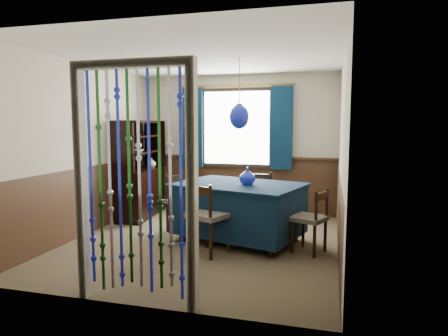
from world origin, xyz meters
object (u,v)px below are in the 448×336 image
(pendant_lamp, at_px, (239,117))
(bowl_shelf, at_px, (138,151))
(chair_near, at_px, (207,216))
(sideboard, at_px, (140,183))
(vase_sideboard, at_px, (152,162))
(dining_table, at_px, (239,208))
(vase_table, at_px, (247,177))
(chair_left, at_px, (182,201))
(chair_far, at_px, (257,199))
(chair_right, at_px, (311,219))

(pendant_lamp, xyz_separation_m, bowl_shelf, (-1.95, 0.83, -0.55))
(bowl_shelf, bearing_deg, chair_near, -41.19)
(sideboard, xyz_separation_m, vase_sideboard, (0.06, 0.35, 0.34))
(dining_table, bearing_deg, vase_sideboard, 161.24)
(sideboard, distance_m, vase_sideboard, 0.49)
(vase_table, bearing_deg, chair_left, 162.91)
(chair_far, bearing_deg, vase_table, 95.74)
(pendant_lamp, relative_size, vase_sideboard, 5.26)
(bowl_shelf, bearing_deg, vase_sideboard, 90.00)
(chair_far, xyz_separation_m, chair_left, (-1.08, -0.39, -0.00))
(chair_right, height_order, bowl_shelf, bowl_shelf)
(chair_far, height_order, sideboard, sideboard)
(pendant_lamp, bearing_deg, bowl_shelf, 157.00)
(chair_near, distance_m, sideboard, 2.42)
(chair_left, relative_size, chair_right, 1.06)
(chair_left, xyz_separation_m, bowl_shelf, (-1.00, 0.55, 0.71))
(chair_near, bearing_deg, vase_table, 80.69)
(chair_far, bearing_deg, sideboard, -3.36)
(vase_table, distance_m, vase_sideboard, 2.51)
(sideboard, relative_size, vase_table, 7.91)
(chair_far, bearing_deg, pendant_lamp, 84.84)
(chair_near, height_order, bowl_shelf, bowl_shelf)
(chair_near, distance_m, vase_sideboard, 2.67)
(dining_table, xyz_separation_m, chair_near, (-0.25, -0.66, 0.02))
(chair_far, xyz_separation_m, chair_right, (0.87, -0.94, -0.03))
(dining_table, height_order, pendant_lamp, pendant_lamp)
(pendant_lamp, xyz_separation_m, vase_table, (0.13, -0.05, -0.81))
(chair_right, bearing_deg, bowl_shelf, 91.49)
(chair_near, relative_size, vase_table, 4.29)
(dining_table, xyz_separation_m, vase_table, (0.13, -0.05, 0.45))
(chair_right, bearing_deg, sideboard, 88.94)
(chair_near, xyz_separation_m, sideboard, (-1.76, 1.66, 0.10))
(chair_near, bearing_deg, dining_table, 92.04)
(dining_table, bearing_deg, chair_left, 179.72)
(chair_right, relative_size, pendant_lamp, 0.87)
(chair_near, xyz_separation_m, chair_right, (1.25, 0.39, -0.05))
(chair_left, distance_m, bowl_shelf, 1.34)
(bowl_shelf, xyz_separation_m, vase_sideboard, (0.00, 0.53, -0.24))
(chair_right, relative_size, sideboard, 0.49)
(vase_sideboard, bearing_deg, chair_near, -49.86)
(dining_table, bearing_deg, sideboard, 169.45)
(pendant_lamp, bearing_deg, sideboard, 153.42)
(pendant_lamp, height_order, vase_sideboard, pendant_lamp)
(pendant_lamp, bearing_deg, vase_sideboard, 145.21)
(pendant_lamp, bearing_deg, chair_far, 79.36)
(chair_right, distance_m, vase_sideboard, 3.40)
(vase_sideboard, bearing_deg, chair_far, -18.17)
(chair_near, xyz_separation_m, bowl_shelf, (-1.70, 1.49, 0.69))
(chair_left, bearing_deg, dining_table, 92.25)
(sideboard, xyz_separation_m, bowl_shelf, (0.06, -0.18, 0.59))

